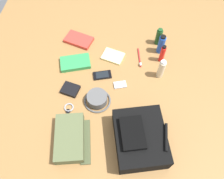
# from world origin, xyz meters

# --- Properties ---
(ground_plane) EXTENTS (2.64, 2.02, 0.02)m
(ground_plane) POSITION_xyz_m (0.00, 0.00, -0.01)
(ground_plane) COLOR olive
(ground_plane) RESTS_ON ground
(backpack) EXTENTS (0.39, 0.35, 0.16)m
(backpack) POSITION_xyz_m (0.31, 0.19, 0.07)
(backpack) COLOR black
(backpack) RESTS_ON ground_plane
(toiletry_pouch) EXTENTS (0.30, 0.25, 0.07)m
(toiletry_pouch) POSITION_xyz_m (0.35, -0.20, 0.04)
(toiletry_pouch) COLOR #56603D
(toiletry_pouch) RESTS_ON ground_plane
(bucket_hat) EXTENTS (0.17, 0.17, 0.07)m
(bucket_hat) POSITION_xyz_m (0.07, -0.09, 0.03)
(bucket_hat) COLOR #575757
(bucket_hat) RESTS_ON ground_plane
(shampoo_bottle) EXTENTS (0.04, 0.04, 0.14)m
(shampoo_bottle) POSITION_xyz_m (-0.47, 0.29, 0.07)
(shampoo_bottle) COLOR #19471E
(shampoo_bottle) RESTS_ON ground_plane
(deodorant_spray) EXTENTS (0.05, 0.05, 0.16)m
(deodorant_spray) POSITION_xyz_m (-0.39, 0.31, 0.08)
(deodorant_spray) COLOR blue
(deodorant_spray) RESTS_ON ground_plane
(sunscreen_spray) EXTENTS (0.03, 0.03, 0.15)m
(sunscreen_spray) POSITION_xyz_m (-0.31, 0.32, 0.07)
(sunscreen_spray) COLOR red
(sunscreen_spray) RESTS_ON ground_plane
(lotion_bottle) EXTENTS (0.04, 0.04, 0.16)m
(lotion_bottle) POSITION_xyz_m (-0.17, 0.31, 0.08)
(lotion_bottle) COLOR beige
(lotion_bottle) RESTS_ON ground_plane
(paperback_novel) EXTENTS (0.17, 0.23, 0.03)m
(paperback_novel) POSITION_xyz_m (-0.42, -0.30, 0.01)
(paperback_novel) COLOR red
(paperback_novel) RESTS_ON ground_plane
(travel_guidebook) EXTENTS (0.18, 0.23, 0.03)m
(travel_guidebook) POSITION_xyz_m (-0.20, -0.29, 0.01)
(travel_guidebook) COLOR #2D934C
(travel_guidebook) RESTS_ON ground_plane
(cell_phone) EXTENTS (0.10, 0.14, 0.01)m
(cell_phone) POSITION_xyz_m (-0.13, -0.08, 0.01)
(cell_phone) COLOR black
(cell_phone) RESTS_ON ground_plane
(media_player) EXTENTS (0.07, 0.10, 0.01)m
(media_player) POSITION_xyz_m (-0.06, 0.05, 0.01)
(media_player) COLOR #B7B7BC
(media_player) RESTS_ON ground_plane
(wristwatch) EXTENTS (0.07, 0.06, 0.01)m
(wristwatch) POSITION_xyz_m (0.15, -0.26, 0.01)
(wristwatch) COLOR #99999E
(wristwatch) RESTS_ON ground_plane
(toothbrush) EXTENTS (0.17, 0.04, 0.02)m
(toothbrush) POSITION_xyz_m (-0.30, 0.16, 0.01)
(toothbrush) COLOR red
(toothbrush) RESTS_ON ground_plane
(wallet) EXTENTS (0.11, 0.13, 0.02)m
(wallet) POSITION_xyz_m (0.01, -0.28, 0.01)
(wallet) COLOR black
(wallet) RESTS_ON ground_plane
(notepad) EXTENTS (0.15, 0.17, 0.02)m
(notepad) POSITION_xyz_m (-0.30, -0.03, 0.01)
(notepad) COLOR beige
(notepad) RESTS_ON ground_plane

